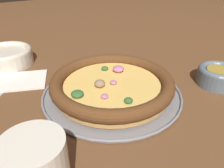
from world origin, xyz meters
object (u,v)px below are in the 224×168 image
(pizza_tray, at_px, (112,93))
(bowl_near, at_px, (218,75))
(bowl_far, at_px, (6,56))
(pizza, at_px, (112,84))
(napkin, at_px, (21,80))

(pizza_tray, relative_size, bowl_near, 3.24)
(pizza_tray, relative_size, bowl_far, 2.12)
(pizza, height_order, bowl_near, pizza)
(pizza_tray, distance_m, bowl_near, 0.28)
(pizza_tray, distance_m, bowl_far, 0.37)
(pizza, distance_m, bowl_near, 0.28)
(pizza_tray, height_order, bowl_far, bowl_far)
(pizza_tray, height_order, bowl_near, bowl_near)
(pizza_tray, xyz_separation_m, napkin, (-0.18, 0.18, -0.00))
(bowl_far, bearing_deg, bowl_near, -43.22)
(pizza, height_order, napkin, pizza)
(bowl_far, xyz_separation_m, napkin, (0.01, -0.13, -0.02))
(bowl_far, height_order, napkin, bowl_far)
(napkin, bearing_deg, bowl_near, -33.17)
(pizza, height_order, bowl_far, bowl_far)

